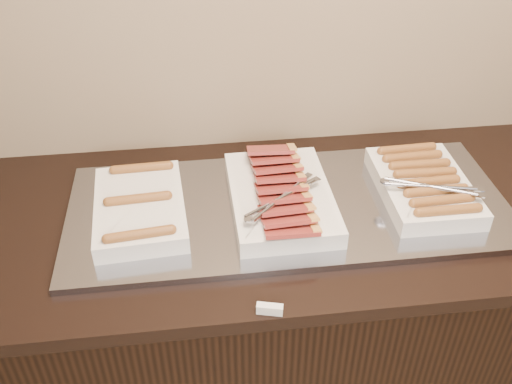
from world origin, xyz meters
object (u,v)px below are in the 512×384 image
Objects in this scene: counter at (275,319)px; dish_left at (140,208)px; dish_right at (424,185)px; warming_tray at (289,207)px; dish_center at (281,196)px.

dish_left is at bearing -180.00° from counter.
dish_left is 1.01× the size of dish_right.
warming_tray is 0.05m from dish_center.
warming_tray is 2.83× the size of dish_center.
dish_center reaches higher than dish_right.
counter is 0.46m from warming_tray.
counter is 0.62m from dish_left.
dish_right is at bearing -4.02° from dish_left.
dish_left is (-0.40, -0.00, 0.04)m from warming_tray.
counter is 4.86× the size of dish_center.
counter is at bearing 134.81° from dish_center.
dish_right reaches higher than dish_left.
warming_tray is 3.32× the size of dish_left.
dish_center is (-0.02, -0.00, 0.04)m from warming_tray.
dish_center is 1.19× the size of dish_right.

